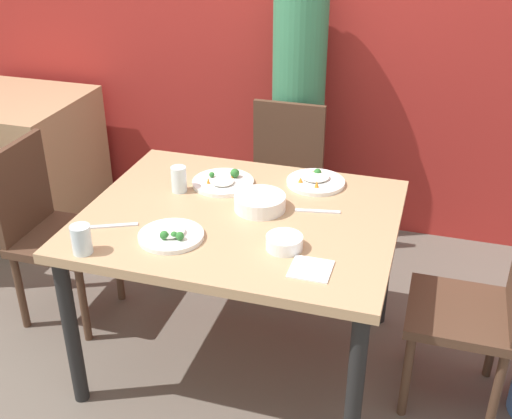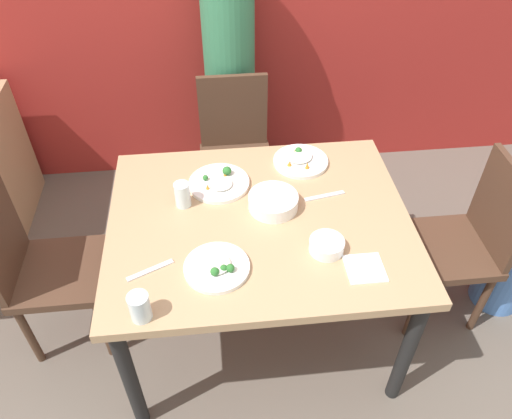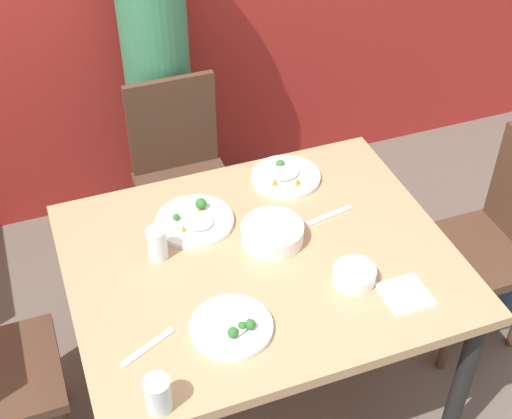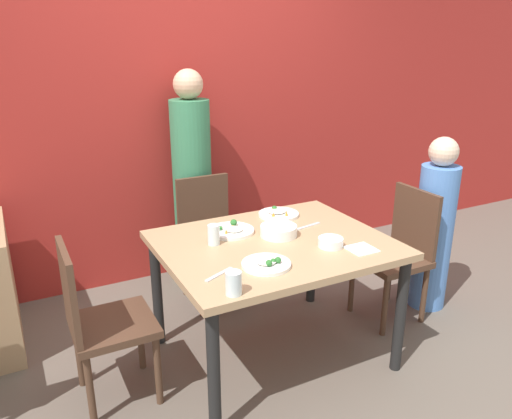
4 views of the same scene
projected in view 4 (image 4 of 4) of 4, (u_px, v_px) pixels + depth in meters
name	position (u px, v px, depth m)	size (l,w,h in m)	color
ground_plane	(273.00, 354.00, 2.96)	(10.00, 10.00, 0.00)	#60564C
wall_back	(184.00, 99.00, 3.67)	(10.00, 0.06, 2.70)	#A82823
dining_table	(274.00, 255.00, 2.75)	(1.22, 0.99, 0.72)	tan
chair_adult_spot	(210.00, 235.00, 3.49)	(0.40, 0.40, 0.87)	#4C3323
chair_child_spot	(399.00, 250.00, 3.24)	(0.40, 0.40, 0.87)	#4C3323
chair_empty_left	(98.00, 319.00, 2.45)	(0.40, 0.40, 0.87)	#4C3323
person_adult	(193.00, 186.00, 3.66)	(0.28, 0.28, 1.58)	#387F56
person_child	(434.00, 230.00, 3.34)	(0.25, 0.25, 1.19)	#5184D1
bowl_curry	(279.00, 230.00, 2.79)	(0.21, 0.21, 0.06)	white
plate_rice_adult	(267.00, 264.00, 2.43)	(0.24, 0.24, 0.05)	white
plate_rice_child	(231.00, 230.00, 2.85)	(0.27, 0.27, 0.06)	white
plate_noodles	(278.00, 213.00, 3.11)	(0.25, 0.25, 0.05)	white
bowl_rice_small	(331.00, 242.00, 2.65)	(0.13, 0.13, 0.05)	white
glass_water_tall	(234.00, 283.00, 2.15)	(0.07, 0.07, 0.11)	silver
glass_water_short	(214.00, 235.00, 2.67)	(0.06, 0.06, 0.11)	silver
napkin_folded	(362.00, 249.00, 2.62)	(0.14, 0.14, 0.01)	white
fork_steel	(219.00, 274.00, 2.34)	(0.17, 0.09, 0.01)	silver
spoon_steel	(308.00, 226.00, 2.94)	(0.18, 0.05, 0.01)	silver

